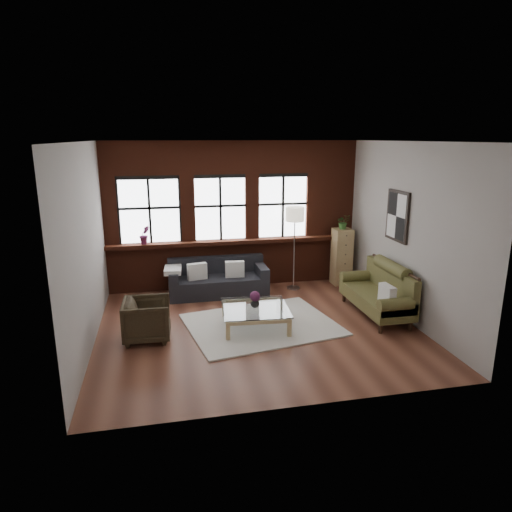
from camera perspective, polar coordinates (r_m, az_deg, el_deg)
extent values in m
plane|color=brown|center=(8.18, 0.19, -8.91)|extent=(5.50, 5.50, 0.00)
plane|color=white|center=(7.49, 0.21, 14.13)|extent=(5.50, 5.50, 0.00)
plane|color=#A49F98|center=(10.09, -2.81, 5.12)|extent=(5.50, 0.00, 5.50)
plane|color=#A49F98|center=(5.35, 5.87, -3.63)|extent=(5.50, 0.00, 5.50)
plane|color=#A49F98|center=(7.60, -20.51, 1.03)|extent=(0.00, 5.00, 5.00)
plane|color=#A49F98|center=(8.67, 18.28, 2.82)|extent=(0.00, 5.00, 5.00)
cube|color=#552114|center=(10.05, -2.63, 1.84)|extent=(5.50, 0.30, 0.08)
cube|color=beige|center=(8.26, 0.67, -8.55)|extent=(2.85, 2.41, 0.03)
cube|color=silver|center=(9.54, -7.37, -1.92)|extent=(0.42, 0.22, 0.34)
cube|color=silver|center=(9.63, -2.68, -1.66)|extent=(0.41, 0.17, 0.34)
cube|color=silver|center=(8.30, 16.06, -4.66)|extent=(0.16, 0.39, 0.34)
imported|color=black|center=(7.82, -13.46, -7.73)|extent=(0.79, 0.77, 0.69)
imported|color=#B2B2B2|center=(8.03, -0.13, -5.86)|extent=(0.20, 0.20, 0.17)
sphere|color=#5D2046|center=(7.99, -0.13, -5.06)|extent=(0.18, 0.18, 0.18)
cube|color=tan|center=(10.51, 10.65, -0.09)|extent=(0.39, 0.39, 1.28)
imported|color=#2D5923|center=(10.34, 10.86, 4.21)|extent=(0.30, 0.26, 0.33)
imported|color=#5D2046|center=(9.85, -13.76, 2.59)|extent=(0.27, 0.24, 0.40)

